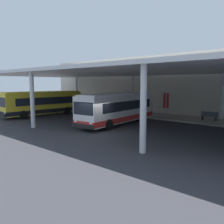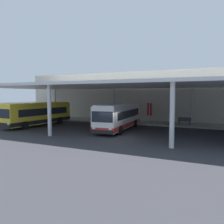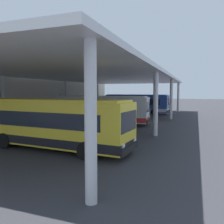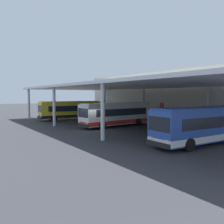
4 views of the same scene
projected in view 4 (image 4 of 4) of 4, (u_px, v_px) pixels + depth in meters
name	position (u px, v px, depth m)	size (l,w,h in m)	color
ground_plane	(93.00, 130.00, 28.65)	(200.00, 200.00, 0.00)	#333338
platform_kerb	(162.00, 123.00, 35.25)	(42.00, 4.50, 0.18)	#A39E93
station_building_facade	(178.00, 96.00, 36.80)	(48.00, 1.60, 8.07)	beige
canopy_shelter	(129.00, 87.00, 31.37)	(40.00, 17.00, 5.55)	silver
bus_nearest_bay	(71.00, 110.00, 40.76)	(3.32, 10.69, 3.17)	yellow
bus_second_bay	(116.00, 114.00, 32.05)	(3.22, 10.67, 3.17)	white
bus_middle_bay	(204.00, 125.00, 20.40)	(2.99, 10.62, 3.17)	#284CA8
bench_waiting	(194.00, 123.00, 30.79)	(1.80, 0.45, 0.92)	#4C515B
banner_sign	(162.00, 111.00, 34.14)	(0.70, 0.12, 3.20)	#B2B2B7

